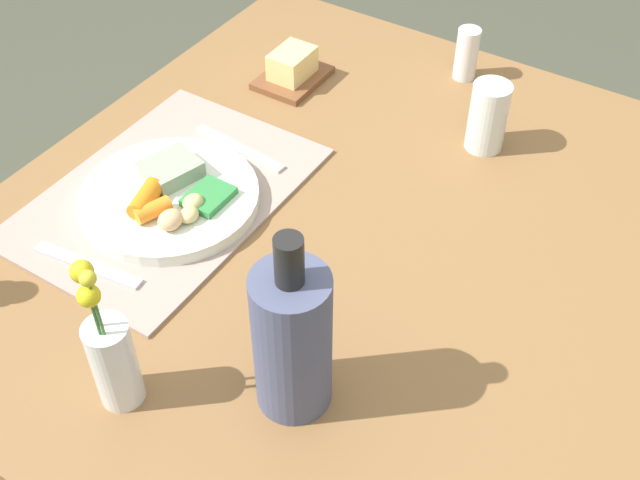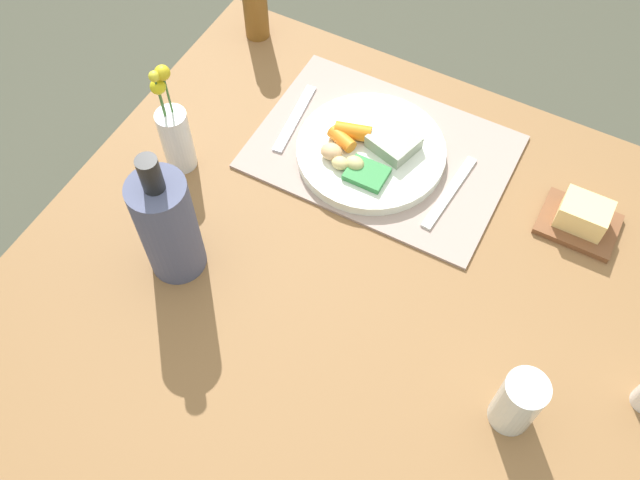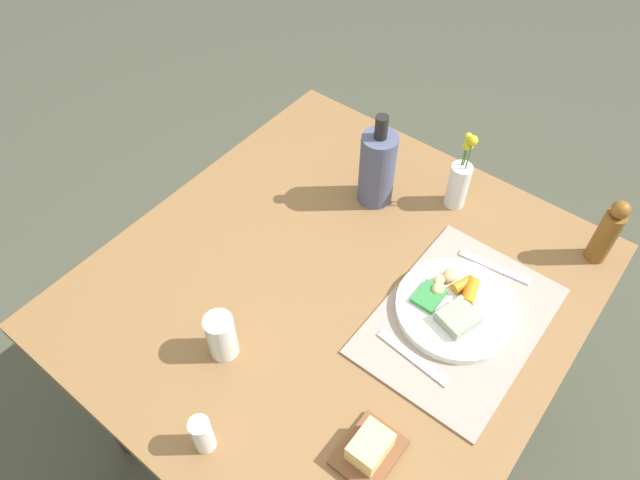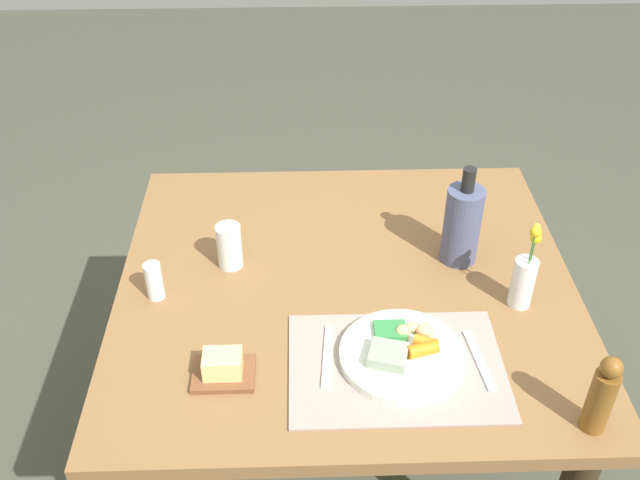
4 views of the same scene
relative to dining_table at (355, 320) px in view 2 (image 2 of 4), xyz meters
The scene contains 10 objects.
ground_plane 0.61m from the dining_table, ahead, with size 8.00×8.00×0.00m, color #444638.
dining_table is the anchor object (origin of this frame).
placemat 0.31m from the dining_table, 72.33° to the right, with size 0.45×0.32×0.01m, color #A38D83.
dinner_plate 0.30m from the dining_table, 68.16° to the right, with size 0.27×0.27×0.05m.
fork 0.28m from the dining_table, 103.01° to the right, with size 0.02×0.18×0.01m, color silver.
knife 0.40m from the dining_table, 45.37° to the right, with size 0.02×0.17×0.01m, color silver.
flower_vase 0.45m from the dining_table, 12.20° to the right, with size 0.05×0.05×0.23m.
butter_dish 0.42m from the dining_table, 133.63° to the right, with size 0.13×0.10×0.06m.
water_tumbler 0.34m from the dining_table, 164.34° to the left, with size 0.06×0.06×0.12m.
cooler_bottle 0.37m from the dining_table, 17.22° to the left, with size 0.09×0.09×0.26m.
Camera 2 is at (-0.19, 0.49, 1.71)m, focal length 38.97 mm.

